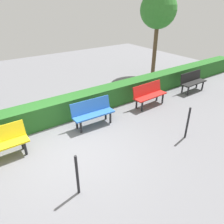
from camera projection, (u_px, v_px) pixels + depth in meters
ground_plane at (69, 152)px, 5.87m from camera, size 23.17×23.17×0.00m
bench_black at (192, 81)px, 9.54m from camera, size 1.39×0.47×0.86m
bench_red at (149, 94)px, 8.24m from camera, size 1.46×0.52×0.86m
bench_blue at (93, 112)px, 6.92m from camera, size 1.41×0.52×0.86m
hedge_row at (77, 105)px, 7.59m from camera, size 19.17×0.65×0.76m
tree_near at (158, 10)px, 10.50m from camera, size 1.81×1.81×4.15m
railing_post_mid at (188, 123)px, 6.26m from camera, size 0.06×0.06×1.00m
railing_post_far at (77, 175)px, 4.40m from camera, size 0.06×0.06×1.00m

